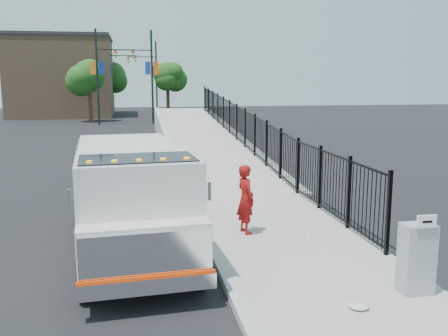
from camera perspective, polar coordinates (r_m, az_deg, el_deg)
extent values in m
plane|color=black|center=(12.17, -1.76, -8.25)|extent=(120.00, 120.00, 0.00)
cube|color=#9E998E|center=(10.77, 10.21, -10.55)|extent=(3.55, 12.00, 0.12)
cube|color=#ADAAA3|center=(10.29, -0.10, -11.28)|extent=(0.30, 12.00, 0.16)
cube|color=#9E998E|center=(27.96, -2.24, 2.21)|extent=(3.95, 24.06, 3.19)
cube|color=black|center=(24.19, 2.41, 3.12)|extent=(0.10, 28.00, 1.80)
cube|color=black|center=(11.97, -10.56, -6.14)|extent=(1.43, 6.46, 0.21)
cube|color=silver|center=(9.64, -9.82, -4.28)|extent=(2.37, 2.24, 1.89)
cube|color=silver|center=(8.65, -9.05, -9.20)|extent=(2.26, 0.83, 0.94)
cube|color=silver|center=(8.32, -8.82, -9.98)|extent=(2.17, 0.24, 0.80)
cube|color=silver|center=(8.42, -8.67, -13.17)|extent=(2.27, 0.34, 0.26)
cube|color=red|center=(8.37, -8.70, -12.28)|extent=(2.26, 0.22, 0.06)
cube|color=black|center=(9.28, -9.80, -1.25)|extent=(2.16, 1.38, 0.80)
cube|color=silver|center=(12.95, -11.08, -0.64)|extent=(2.56, 4.12, 1.60)
cube|color=silver|center=(8.61, -17.22, -3.42)|extent=(0.06, 0.06, 0.33)
cube|color=silver|center=(8.80, -1.70, -2.67)|extent=(0.06, 0.06, 0.33)
cube|color=orange|center=(8.86, -15.16, 0.61)|extent=(0.10, 0.08, 0.06)
cube|color=orange|center=(8.87, -12.42, 0.73)|extent=(0.10, 0.08, 0.06)
cube|color=orange|center=(8.89, -9.69, 0.85)|extent=(0.10, 0.08, 0.06)
cube|color=orange|center=(8.93, -6.98, 0.96)|extent=(0.10, 0.08, 0.06)
cube|color=orange|center=(9.00, -4.30, 1.08)|extent=(0.10, 0.08, 0.06)
cylinder|color=black|center=(9.29, -15.50, -11.49)|extent=(0.37, 0.96, 0.94)
cylinder|color=black|center=(9.44, -3.18, -10.76)|extent=(0.37, 0.96, 0.94)
cylinder|color=black|center=(13.69, -15.24, -4.47)|extent=(0.37, 0.96, 0.94)
cylinder|color=black|center=(13.80, -6.98, -4.07)|extent=(0.37, 0.96, 0.94)
cylinder|color=black|center=(14.70, -15.21, -3.47)|extent=(0.37, 0.96, 0.94)
cylinder|color=black|center=(14.80, -7.51, -3.11)|extent=(0.37, 0.96, 0.94)
imported|color=maroon|center=(12.12, 2.48, -3.58)|extent=(0.55, 0.70, 1.69)
cube|color=gray|center=(9.46, 21.14, -9.64)|extent=(0.55, 0.40, 1.25)
cube|color=white|center=(9.07, 22.15, -5.68)|extent=(0.35, 0.04, 0.22)
ellipsoid|color=silver|center=(8.79, 15.10, -14.92)|extent=(0.35, 0.35, 0.09)
cylinder|color=black|center=(44.13, -14.27, 10.00)|extent=(0.18, 0.18, 8.00)
cube|color=black|center=(44.12, -12.28, 13.07)|extent=(3.20, 0.08, 0.08)
cube|color=black|center=(44.08, -10.34, 12.68)|extent=(0.18, 0.22, 0.60)
cube|color=navy|center=(44.12, -13.85, 11.06)|extent=(0.45, 0.04, 1.10)
cube|color=orange|center=(44.17, -14.78, 11.02)|extent=(0.45, 0.04, 1.10)
cylinder|color=black|center=(44.36, -8.22, 10.20)|extent=(0.18, 0.18, 8.00)
cube|color=black|center=(44.40, -10.41, 13.11)|extent=(3.20, 0.08, 0.08)
cube|color=black|center=(44.41, -12.30, 12.60)|extent=(0.18, 0.22, 0.60)
cube|color=#EF5E10|center=(44.39, -7.78, 11.25)|extent=(0.45, 0.04, 1.10)
cube|color=#164095|center=(44.36, -8.70, 11.23)|extent=(0.45, 0.04, 1.10)
cylinder|color=black|center=(54.71, -13.27, 10.00)|extent=(0.18, 0.18, 8.00)
cube|color=black|center=(54.70, -11.66, 12.47)|extent=(3.20, 0.08, 0.08)
cube|color=black|center=(54.68, -10.10, 12.16)|extent=(0.18, 0.22, 0.60)
cube|color=#1F5CA3|center=(54.70, -12.93, 10.85)|extent=(0.45, 0.04, 1.10)
cube|color=#EB441A|center=(54.73, -13.68, 10.82)|extent=(0.45, 0.04, 1.10)
cylinder|color=black|center=(57.39, -7.72, 10.17)|extent=(0.18, 0.18, 8.00)
cube|color=black|center=(57.39, -9.41, 12.42)|extent=(3.20, 0.08, 0.08)
cube|color=black|center=(57.37, -10.87, 12.03)|extent=(0.18, 0.22, 0.60)
cube|color=orange|center=(57.41, -7.39, 10.97)|extent=(0.45, 0.04, 1.10)
cube|color=navy|center=(57.38, -8.10, 10.96)|extent=(0.45, 0.04, 1.10)
cylinder|color=#382314|center=(46.97, -15.02, 7.02)|extent=(0.36, 0.36, 3.20)
sphere|color=#194714|center=(46.91, -15.15, 9.95)|extent=(2.99, 2.99, 2.99)
cylinder|color=#382314|center=(51.58, -6.41, 7.55)|extent=(0.36, 0.36, 3.20)
sphere|color=#194714|center=(51.54, -6.47, 10.21)|extent=(2.30, 2.30, 2.30)
cylinder|color=#382314|center=(60.40, -12.60, 7.73)|extent=(0.36, 0.36, 3.20)
sphere|color=#194714|center=(60.36, -12.68, 10.01)|extent=(3.29, 3.29, 3.29)
cube|color=#8C664C|center=(55.92, -17.94, 9.78)|extent=(10.00, 10.00, 8.00)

